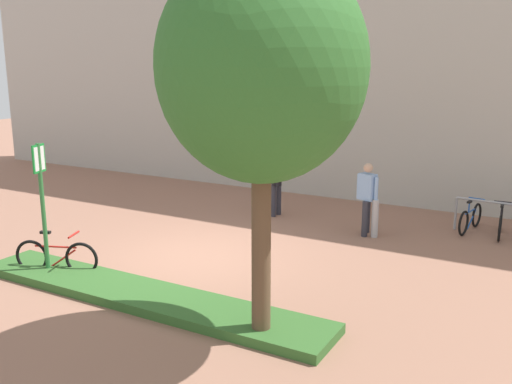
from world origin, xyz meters
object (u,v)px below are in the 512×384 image
Objects in this scene: bike_at_sign at (57,257)px; bollard_steel at (375,218)px; parking_sign_post at (42,191)px; person_shirt_white at (367,194)px; bike_rack_cluster at (500,222)px; tree_sidewalk at (262,69)px; person_suited_dark at (276,180)px.

bollard_steel reaches higher than bike_at_sign.
parking_sign_post is 7.14m from person_shirt_white.
bike_rack_cluster is at bearing 30.68° from bollard_steel.
parking_sign_post reaches higher than person_shirt_white.
tree_sidewalk reaches higher than bollard_steel.
person_suited_dark is (-2.65, 0.47, 0.00)m from person_shirt_white.
bollard_steel is 0.52× the size of person_suited_dark.
parking_sign_post is 7.29m from bollard_steel.
person_suited_dark is at bearing 73.85° from bike_at_sign.
person_shirt_white is at bearing -10.13° from person_suited_dark.
person_shirt_white reaches higher than bike_rack_cluster.
bollard_steel is at bearing -11.17° from person_suited_dark.
tree_sidewalk is 6.10× the size of bollard_steel.
person_shirt_white and person_suited_dark have the same top height.
person_shirt_white is at bearing 51.20° from bike_at_sign.
person_suited_dark is (-2.89, 0.57, 0.53)m from bollard_steel.
bike_rack_cluster is at bearing 26.82° from person_shirt_white.
bollard_steel is (4.60, 5.31, 0.10)m from bike_at_sign.
tree_sidewalk is at bearing -109.05° from bike_rack_cluster.
bike_at_sign is 0.76× the size of bike_rack_cluster.
bike_at_sign is 7.03m from bollard_steel.
bollard_steel reaches higher than bike_rack_cluster.
person_suited_dark is (1.70, 5.88, 0.63)m from bike_at_sign.
bollard_steel is (-0.08, 5.65, -3.45)m from tree_sidewalk.
person_shirt_white is (4.43, 5.56, -0.68)m from parking_sign_post.
tree_sidewalk reaches higher than parking_sign_post.
parking_sign_post is at bearing -130.55° from bollard_steel.
tree_sidewalk is 3.19× the size of person_suited_dark.
bike_at_sign is at bearing -106.15° from person_suited_dark.
parking_sign_post is at bearing -128.52° from person_shirt_white.
parking_sign_post is (-4.75, 0.18, -2.24)m from tree_sidewalk.
tree_sidewalk is 8.37m from bike_rack_cluster.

